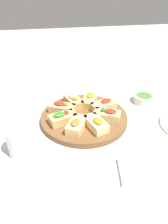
{
  "coord_description": "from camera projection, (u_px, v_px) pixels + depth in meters",
  "views": [
    {
      "loc": [
        -0.11,
        -0.62,
        0.45
      ],
      "look_at": [
        0.0,
        0.0,
        0.03
      ],
      "focal_mm": 35.0,
      "sensor_mm": 36.0,
      "label": 1
    }
  ],
  "objects": [
    {
      "name": "focaccia_slice_7",
      "position": [
        90.0,
        100.0,
        0.82
      ],
      "size": [
        0.08,
        0.1,
        0.04
      ],
      "color": "tan",
      "rests_on": "serving_board"
    },
    {
      "name": "focaccia_slice_2",
      "position": [
        63.0,
        118.0,
        0.72
      ],
      "size": [
        0.1,
        0.07,
        0.04
      ],
      "color": "tan",
      "rests_on": "serving_board"
    },
    {
      "name": "dipping_bowl",
      "position": [
        144.0,
        98.0,
        0.87
      ],
      "size": [
        0.08,
        0.08,
        0.03
      ],
      "color": "silver",
      "rests_on": "ground_plane"
    },
    {
      "name": "serving_board",
      "position": [
        84.0,
        118.0,
        0.77
      ],
      "size": [
        0.3,
        0.3,
        0.02
      ],
      "primitive_type": "cylinder",
      "color": "brown",
      "rests_on": "ground_plane"
    },
    {
      "name": "focaccia_slice_4",
      "position": [
        96.0,
        124.0,
        0.7
      ],
      "size": [
        0.07,
        0.1,
        0.04
      ],
      "color": "#E5C689",
      "rests_on": "serving_board"
    },
    {
      "name": "ground_plane",
      "position": [
        84.0,
        120.0,
        0.77
      ],
      "size": [
        3.0,
        3.0,
        0.0
      ],
      "primitive_type": "plane",
      "color": "beige"
    },
    {
      "name": "focaccia_slice_6",
      "position": [
        103.0,
        106.0,
        0.79
      ],
      "size": [
        0.1,
        0.07,
        0.04
      ],
      "color": "#DBB775",
      "rests_on": "serving_board"
    },
    {
      "name": "focaccia_slice_3",
      "position": [
        77.0,
        125.0,
        0.69
      ],
      "size": [
        0.08,
        0.1,
        0.04
      ],
      "color": "#DBB775",
      "rests_on": "serving_board"
    },
    {
      "name": "napkin_stack",
      "position": [
        140.0,
        172.0,
        0.57
      ],
      "size": [
        0.12,
        0.11,
        0.01
      ],
      "primitive_type": "cube",
      "rotation": [
        0.0,
        0.0,
        -0.17
      ],
      "color": "white",
      "rests_on": "ground_plane"
    },
    {
      "name": "focaccia_slice_1",
      "position": [
        62.0,
        108.0,
        0.78
      ],
      "size": [
        0.1,
        0.08,
        0.04
      ],
      "color": "#DBB775",
      "rests_on": "serving_board"
    },
    {
      "name": "focaccia_slice_5",
      "position": [
        107.0,
        115.0,
        0.74
      ],
      "size": [
        0.1,
        0.08,
        0.04
      ],
      "color": "#DBB775",
      "rests_on": "serving_board"
    },
    {
      "name": "focaccia_slice_0",
      "position": [
        74.0,
        101.0,
        0.81
      ],
      "size": [
        0.07,
        0.1,
        0.04
      ],
      "color": "tan",
      "rests_on": "serving_board"
    },
    {
      "name": "water_glass",
      "position": [
        20.0,
        141.0,
        0.61
      ],
      "size": [
        0.07,
        0.07,
        0.08
      ],
      "primitive_type": "cylinder",
      "color": "silver",
      "rests_on": "ground_plane"
    }
  ]
}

